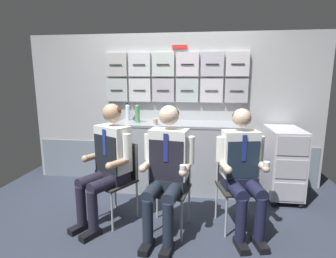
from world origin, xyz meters
TOP-DOWN VIEW (x-y plane):
  - ground at (0.00, 0.00)m, footprint 4.80×4.80m
  - galley_bulkhead at (0.00, 1.37)m, footprint 4.20×0.14m
  - galley_counter at (0.10, 1.09)m, footprint 1.68×0.53m
  - service_trolley at (1.47, 0.99)m, footprint 0.40×0.65m
  - folding_chair_left at (-0.48, 0.28)m, footprint 0.55×0.55m
  - crew_member_left at (-0.56, 0.14)m, footprint 0.61×0.70m
  - folding_chair_right at (0.11, 0.16)m, footprint 0.46×0.46m
  - crew_member_right at (0.09, 0.00)m, footprint 0.52×0.66m
  - folding_chair_by_counter at (0.79, 0.30)m, footprint 0.48×0.48m
  - crew_member_by_counter at (0.83, 0.14)m, footprint 0.50×0.65m
  - water_bottle_tall at (-0.45, 1.05)m, footprint 0.06×0.06m
  - sparkling_bottle_green at (-0.64, 1.24)m, footprint 0.06×0.06m
  - coffee_cup_spare at (-0.49, 1.20)m, footprint 0.07×0.07m
  - paper_cup_tan at (-0.18, 0.91)m, footprint 0.06×0.06m

SIDE VIEW (x-z plane):
  - ground at x=0.00m, z-range -0.04..0.00m
  - galley_counter at x=0.10m, z-range 0.00..0.94m
  - service_trolley at x=1.47m, z-range 0.03..0.95m
  - folding_chair_left at x=-0.48m, z-range 0.10..0.94m
  - folding_chair_right at x=0.11m, z-range 0.10..0.94m
  - folding_chair_by_counter at x=0.79m, z-range 0.10..0.94m
  - crew_member_by_counter at x=0.83m, z-range 0.06..1.31m
  - crew_member_left at x=-0.56m, z-range 0.07..1.35m
  - crew_member_right at x=0.09m, z-range 0.07..1.35m
  - coffee_cup_spare at x=-0.49m, z-range 0.95..1.02m
  - paper_cup_tan at x=-0.18m, z-range 0.95..1.02m
  - sparkling_bottle_green at x=-0.64m, z-range 0.94..1.18m
  - water_bottle_tall at x=-0.45m, z-range 0.94..1.20m
  - galley_bulkhead at x=0.00m, z-range 0.02..2.17m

